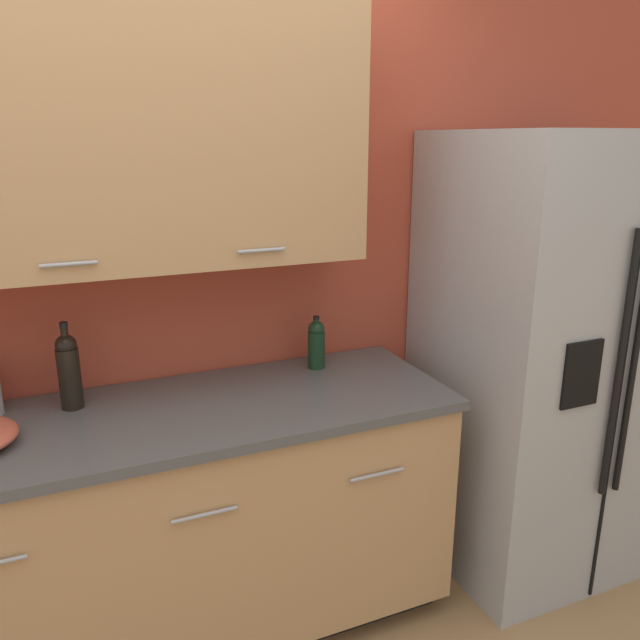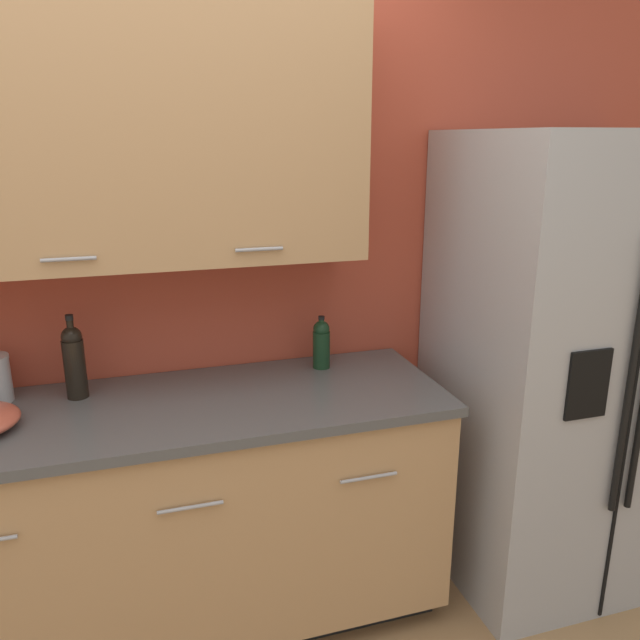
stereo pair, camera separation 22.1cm
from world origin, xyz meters
TOP-DOWN VIEW (x-y plane):
  - wall_back at (-0.04, 0.99)m, footprint 10.00×0.39m
  - counter_unit at (-0.12, 0.71)m, footprint 2.45×0.64m
  - refrigerator at (1.67, 0.63)m, footprint 0.87×0.79m
  - wine_bottle at (-0.16, 0.85)m, footprint 0.07×0.07m
  - oil_bottle at (0.74, 0.88)m, footprint 0.07×0.07m

SIDE VIEW (x-z plane):
  - counter_unit at x=-0.12m, z-range 0.01..0.91m
  - refrigerator at x=1.67m, z-range 0.00..1.81m
  - oil_bottle at x=0.74m, z-range 0.90..1.11m
  - wine_bottle at x=-0.16m, z-range 0.89..1.19m
  - wall_back at x=-0.04m, z-range 0.15..2.75m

